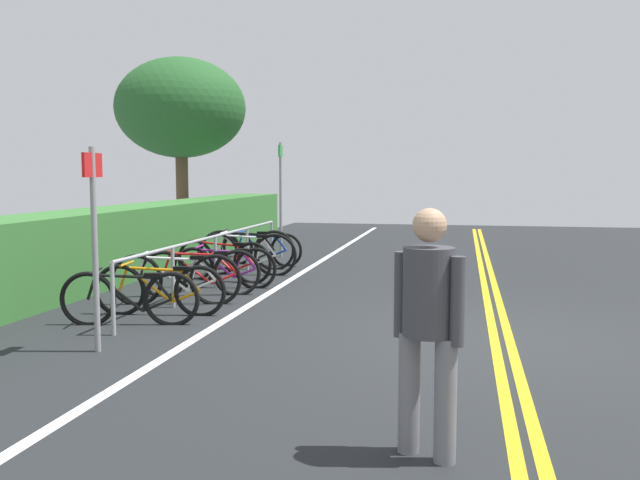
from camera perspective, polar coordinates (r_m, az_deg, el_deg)
The scene contains 19 objects.
ground_plane at distance 7.84m, azimuth 14.75°, elevation -8.07°, with size 33.34×12.83×0.05m, color #232628.
centre_line_yellow_inner at distance 7.84m, azimuth 15.34°, elevation -7.88°, with size 30.00×0.10×0.00m, color gold.
centre_line_yellow_outer at distance 7.83m, azimuth 14.16°, elevation -7.87°, with size 30.00×0.10×0.00m, color gold.
bike_lane_stripe_white at distance 8.32m, azimuth -8.52°, elevation -6.97°, with size 30.00×0.12×0.00m, color white.
bike_rack at distance 10.90m, azimuth -8.63°, elevation -0.64°, with size 6.54×0.05×0.84m.
bicycle_0 at distance 8.50m, azimuth -15.40°, elevation -4.65°, with size 0.51×1.64×0.69m.
bicycle_1 at distance 9.00m, azimuth -13.07°, elevation -4.02°, with size 0.46×1.70×0.69m.
bicycle_2 at distance 9.68m, azimuth -11.78°, elevation -3.19°, with size 0.55×1.76×0.74m.
bicycle_3 at distance 10.28m, azimuth -9.81°, elevation -2.69°, with size 0.67×1.69×0.72m.
bicycle_4 at distance 10.94m, azimuth -7.87°, elevation -2.26°, with size 0.46×1.65×0.69m.
bicycle_5 at distance 11.63m, azimuth -7.94°, elevation -1.71°, with size 0.47×1.76×0.72m.
bicycle_6 at distance 12.28m, azimuth -6.07°, elevation -1.16°, with size 0.46×1.80×0.79m.
bicycle_7 at distance 12.96m, azimuth -5.99°, elevation -0.81°, with size 0.52×1.74×0.78m.
bicycle_8 at distance 13.61m, azimuth -4.81°, elevation -0.71°, with size 0.46×1.69×0.68m.
pedestrian at distance 4.38m, azimuth 8.91°, elevation -6.30°, with size 0.32×0.45×1.58m.
sign_post_near at distance 7.22m, azimuth -18.12°, elevation 0.91°, with size 0.36×0.06×2.06m.
sign_post_far at distance 14.73m, azimuth -3.26°, elevation 4.21°, with size 0.36×0.06×2.44m.
hedge_backdrop at distance 13.11m, azimuth -14.91°, elevation 0.11°, with size 15.49×1.14×1.20m, color #387533.
tree_mid at distance 18.94m, azimuth -11.42°, elevation 10.57°, with size 3.43×3.43×4.82m.
Camera 1 is at (-7.62, 0.44, 1.80)m, focal length 38.80 mm.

